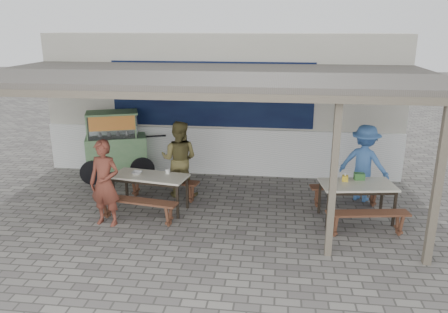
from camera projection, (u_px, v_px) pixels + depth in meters
name	position (u px, v px, depth m)	size (l,w,h in m)	color
ground	(199.00, 224.00, 8.46)	(60.00, 60.00, 0.00)	slate
back_wall	(223.00, 104.00, 11.36)	(9.00, 1.28, 3.50)	beige
warung_roof	(206.00, 77.00, 8.53)	(9.00, 4.21, 2.81)	#4F4944
table_left	(150.00, 179.00, 8.94)	(1.62, 0.89, 0.75)	beige
bench_left_street	(137.00, 205.00, 8.48)	(1.65, 0.54, 0.45)	brown
bench_left_wall	(163.00, 184.00, 9.59)	(1.65, 0.54, 0.45)	brown
table_right	(357.00, 187.00, 8.46)	(1.50, 0.96, 0.75)	beige
bench_right_street	(367.00, 218.00, 7.92)	(1.52, 0.51, 0.45)	brown
bench_right_wall	(346.00, 191.00, 9.20)	(1.52, 0.51, 0.45)	brown
vendor_cart	(115.00, 143.00, 10.76)	(1.97, 1.31, 1.68)	#749E69
patron_street_side	(105.00, 183.00, 8.22)	(0.61, 0.40, 1.67)	brown
patron_wall_side	(179.00, 159.00, 9.63)	(0.83, 0.65, 1.71)	brown
patron_right_table	(364.00, 163.00, 9.39)	(1.08, 0.62, 1.68)	#4372BB
tissue_box	(345.00, 178.00, 8.58)	(0.11, 0.11, 0.11)	gold
donation_box	(359.00, 176.00, 8.65)	(0.20, 0.13, 0.13)	#346C30
condiment_jar	(167.00, 171.00, 9.01)	(0.08, 0.08, 0.09)	white
condiment_bowl	(137.00, 173.00, 8.97)	(0.21, 0.21, 0.05)	silver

